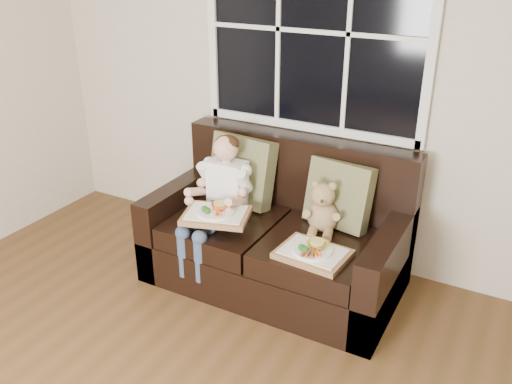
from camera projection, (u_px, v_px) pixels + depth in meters
The scene contains 8 objects.
window_back at pixel (313, 31), 3.57m from camera, with size 1.62×0.04×1.37m.
loveseat at pixel (278, 239), 3.76m from camera, with size 1.70×0.92×0.96m.
pillow_left at pixel (242, 170), 3.88m from camera, with size 0.52×0.29×0.51m.
pillow_right at pixel (339, 194), 3.57m from camera, with size 0.46×0.27×0.45m.
child at pixel (220, 190), 3.69m from camera, with size 0.38×0.59×0.86m.
teddy_bear at pixel (322, 211), 3.52m from camera, with size 0.25×0.30×0.37m.
tray_left at pixel (216, 214), 3.52m from camera, with size 0.50×0.43×0.10m.
tray_right at pixel (313, 252), 3.27m from camera, with size 0.44×0.35×0.10m.
Camera 1 is at (1.39, -0.93, 2.18)m, focal length 38.00 mm.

